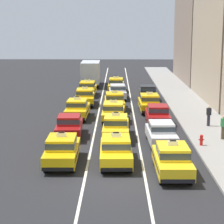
# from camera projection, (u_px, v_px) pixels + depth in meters

# --- Properties ---
(ground_plane) EXTENTS (160.00, 160.00, 0.00)m
(ground_plane) POSITION_uv_depth(u_px,v_px,m) (115.00, 184.00, 22.34)
(ground_plane) COLOR #232326
(lane_stripe_left_center) EXTENTS (0.14, 80.00, 0.01)m
(lane_stripe_left_center) POSITION_uv_depth(u_px,v_px,m) (99.00, 109.00, 41.96)
(lane_stripe_left_center) COLOR silver
(lane_stripe_left_center) RESTS_ON ground
(lane_stripe_center_right) EXTENTS (0.14, 80.00, 0.01)m
(lane_stripe_center_right) POSITION_uv_depth(u_px,v_px,m) (133.00, 109.00, 41.92)
(lane_stripe_center_right) COLOR silver
(lane_stripe_center_right) RESTS_ON ground
(sidewalk_curb) EXTENTS (4.00, 90.00, 0.15)m
(sidewalk_curb) POSITION_uv_depth(u_px,v_px,m) (201.00, 120.00, 36.94)
(sidewalk_curb) COLOR gray
(sidewalk_curb) RESTS_ON ground
(taxi_left_nearest) EXTENTS (1.88, 4.58, 1.96)m
(taxi_left_nearest) POSITION_uv_depth(u_px,v_px,m) (62.00, 149.00, 25.32)
(taxi_left_nearest) COLOR black
(taxi_left_nearest) RESTS_ON ground
(sedan_left_second) EXTENTS (1.90, 4.36, 1.58)m
(sedan_left_second) POSITION_uv_depth(u_px,v_px,m) (69.00, 125.00, 31.54)
(sedan_left_second) COLOR black
(sedan_left_second) RESTS_ON ground
(taxi_left_third) EXTENTS (1.93, 4.60, 1.96)m
(taxi_left_third) POSITION_uv_depth(u_px,v_px,m) (77.00, 108.00, 37.61)
(taxi_left_third) COLOR black
(taxi_left_third) RESTS_ON ground
(taxi_left_fourth) EXTENTS (1.96, 4.62, 1.96)m
(taxi_left_fourth) POSITION_uv_depth(u_px,v_px,m) (85.00, 97.00, 43.75)
(taxi_left_fourth) COLOR black
(taxi_left_fourth) RESTS_ON ground
(taxi_left_fifth) EXTENTS (1.91, 4.60, 1.96)m
(taxi_left_fifth) POSITION_uv_depth(u_px,v_px,m) (88.00, 88.00, 49.38)
(taxi_left_fifth) COLOR black
(taxi_left_fifth) RESTS_ON ground
(box_truck_left_sixth) EXTENTS (2.37, 6.99, 3.27)m
(box_truck_left_sixth) POSITION_uv_depth(u_px,v_px,m) (91.00, 73.00, 57.03)
(box_truck_left_sixth) COLOR black
(box_truck_left_sixth) RESTS_ON ground
(taxi_center_nearest) EXTENTS (1.90, 4.59, 1.96)m
(taxi_center_nearest) POSITION_uv_depth(u_px,v_px,m) (116.00, 150.00, 25.27)
(taxi_center_nearest) COLOR black
(taxi_center_nearest) RESTS_ON ground
(taxi_center_second) EXTENTS (1.91, 4.59, 1.96)m
(taxi_center_second) POSITION_uv_depth(u_px,v_px,m) (116.00, 126.00, 31.02)
(taxi_center_second) COLOR black
(taxi_center_second) RESTS_ON ground
(taxi_center_third) EXTENTS (1.92, 4.60, 1.96)m
(taxi_center_third) POSITION_uv_depth(u_px,v_px,m) (113.00, 112.00, 36.23)
(taxi_center_third) COLOR black
(taxi_center_third) RESTS_ON ground
(taxi_center_fourth) EXTENTS (1.99, 4.63, 1.96)m
(taxi_center_fourth) POSITION_uv_depth(u_px,v_px,m) (115.00, 101.00, 41.31)
(taxi_center_fourth) COLOR black
(taxi_center_fourth) RESTS_ON ground
(sedan_center_fifth) EXTENTS (1.94, 4.37, 1.58)m
(sedan_center_fifth) POSITION_uv_depth(u_px,v_px,m) (118.00, 91.00, 47.43)
(sedan_center_fifth) COLOR black
(sedan_center_fifth) RESTS_ON ground
(taxi_center_sixth) EXTENTS (1.93, 4.60, 1.96)m
(taxi_center_sixth) POSITION_uv_depth(u_px,v_px,m) (116.00, 85.00, 52.34)
(taxi_center_sixth) COLOR black
(taxi_center_sixth) RESTS_ON ground
(taxi_right_nearest) EXTENTS (1.86, 4.58, 1.96)m
(taxi_right_nearest) POSITION_uv_depth(u_px,v_px,m) (172.00, 159.00, 23.55)
(taxi_right_nearest) COLOR black
(taxi_right_nearest) RESTS_ON ground
(sedan_right_second) EXTENTS (1.90, 4.35, 1.58)m
(sedan_right_second) POSITION_uv_depth(u_px,v_px,m) (161.00, 132.00, 29.41)
(sedan_right_second) COLOR black
(sedan_right_second) RESTS_ON ground
(sedan_right_third) EXTENTS (1.77, 4.30, 1.58)m
(sedan_right_third) POSITION_uv_depth(u_px,v_px,m) (158.00, 114.00, 35.40)
(sedan_right_third) COLOR black
(sedan_right_third) RESTS_ON ground
(taxi_right_fourth) EXTENTS (1.90, 4.59, 1.96)m
(taxi_right_fourth) POSITION_uv_depth(u_px,v_px,m) (149.00, 103.00, 40.44)
(taxi_right_fourth) COLOR black
(taxi_right_fourth) RESTS_ON ground
(sedan_right_fifth) EXTENTS (1.85, 4.34, 1.58)m
(sedan_right_fifth) POSITION_uv_depth(u_px,v_px,m) (148.00, 92.00, 46.64)
(sedan_right_fifth) COLOR black
(sedan_right_fifth) RESTS_ON ground
(pedestrian_near_crosswalk) EXTENTS (0.36, 0.24, 1.69)m
(pedestrian_near_crosswalk) POSITION_uv_depth(u_px,v_px,m) (223.00, 127.00, 30.25)
(pedestrian_near_crosswalk) COLOR #473828
(pedestrian_near_crosswalk) RESTS_ON sidewalk_curb
(pedestrian_mid_block) EXTENTS (0.36, 0.24, 1.63)m
(pedestrian_mid_block) POSITION_uv_depth(u_px,v_px,m) (209.00, 116.00, 34.18)
(pedestrian_mid_block) COLOR #23232D
(pedestrian_mid_block) RESTS_ON sidewalk_curb
(fire_hydrant) EXTENTS (0.36, 0.22, 0.73)m
(fire_hydrant) POSITION_uv_depth(u_px,v_px,m) (201.00, 139.00, 28.80)
(fire_hydrant) COLOR red
(fire_hydrant) RESTS_ON sidewalk_curb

